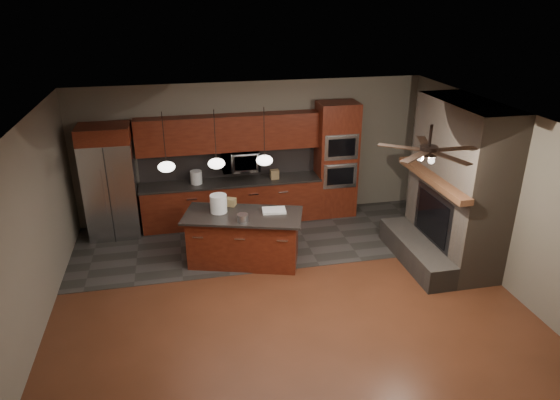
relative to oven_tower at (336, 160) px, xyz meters
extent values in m
plane|color=#5B2E1B|center=(-1.70, -2.69, -1.19)|extent=(7.00, 7.00, 0.00)
cube|color=white|center=(-1.70, -2.69, 1.61)|extent=(7.00, 6.00, 0.02)
cube|color=#6F6659|center=(-1.70, 0.31, 0.21)|extent=(7.00, 0.02, 2.80)
cube|color=#6F6659|center=(1.80, -2.69, 0.21)|extent=(0.02, 6.00, 2.80)
cube|color=#6F6659|center=(-5.20, -2.69, 0.21)|extent=(0.02, 6.00, 2.80)
cube|color=#353230|center=(-1.70, -0.89, -1.19)|extent=(7.00, 2.40, 0.01)
cube|color=brown|center=(1.40, -2.29, 0.21)|extent=(0.80, 2.00, 2.80)
cube|color=#403B34|center=(0.75, -2.29, -0.99)|extent=(0.50, 2.00, 0.40)
cube|color=#2D2D30|center=(1.02, -2.29, -0.37)|extent=(0.05, 1.20, 0.95)
cube|color=black|center=(1.00, -2.29, -0.37)|extent=(0.02, 1.00, 0.75)
cube|color=brown|center=(0.90, -2.29, 0.36)|extent=(0.22, 2.10, 0.10)
cube|color=maroon|center=(-2.18, 0.01, -0.76)|extent=(3.55, 0.60, 0.86)
cube|color=black|center=(-2.18, 0.01, -0.31)|extent=(3.59, 0.64, 0.04)
cube|color=black|center=(-2.18, 0.29, 0.01)|extent=(3.55, 0.03, 0.60)
cube|color=maroon|center=(-2.18, 0.13, 0.66)|extent=(3.55, 0.35, 0.70)
cube|color=maroon|center=(0.00, 0.01, 0.00)|extent=(0.80, 0.60, 2.38)
cube|color=silver|center=(0.00, -0.30, -0.24)|extent=(0.70, 0.03, 0.52)
cube|color=black|center=(0.00, -0.32, -0.24)|extent=(0.55, 0.02, 0.35)
cube|color=silver|center=(0.00, -0.30, 0.36)|extent=(0.70, 0.03, 0.52)
cube|color=black|center=(0.00, -0.32, 0.36)|extent=(0.55, 0.02, 0.35)
imported|color=silver|center=(-1.98, 0.06, 0.11)|extent=(0.73, 0.41, 0.50)
cube|color=silver|center=(-4.46, -0.07, -0.26)|extent=(0.94, 0.72, 1.87)
cube|color=#2D2D30|center=(-4.46, -0.44, -0.26)|extent=(0.02, 0.02, 1.85)
cube|color=silver|center=(-4.56, -0.45, -0.20)|extent=(0.03, 0.03, 0.94)
cube|color=silver|center=(-4.36, -0.45, -0.20)|extent=(0.03, 0.03, 0.94)
cube|color=maroon|center=(-4.46, -0.08, 0.83)|extent=(0.94, 0.72, 0.30)
cube|color=maroon|center=(-2.18, -1.68, -0.75)|extent=(1.98, 1.26, 0.88)
cube|color=black|center=(-2.18, -1.68, -0.29)|extent=(2.16, 1.44, 0.04)
cylinder|color=white|center=(-2.56, -1.49, -0.12)|extent=(0.29, 0.29, 0.31)
cylinder|color=#AFAFB4|center=(-2.22, -1.94, -0.21)|extent=(0.22, 0.22, 0.12)
cube|color=white|center=(-1.64, -1.67, -0.25)|extent=(0.42, 0.32, 0.04)
cube|color=#967D4D|center=(-2.35, -1.25, -0.21)|extent=(0.25, 0.22, 0.13)
cylinder|color=silver|center=(-2.86, 0.01, -0.16)|extent=(0.29, 0.29, 0.26)
cube|color=olive|center=(-1.30, -0.04, -0.20)|extent=(0.17, 0.14, 0.18)
cylinder|color=black|center=(-3.35, -1.99, 1.22)|extent=(0.01, 0.01, 0.78)
ellipsoid|color=white|center=(-3.35, -1.99, 0.77)|extent=(0.26, 0.26, 0.16)
cylinder|color=black|center=(-2.60, -1.99, 1.22)|extent=(0.01, 0.01, 0.78)
ellipsoid|color=white|center=(-2.60, -1.99, 0.77)|extent=(0.26, 0.26, 0.16)
cylinder|color=black|center=(-1.85, -1.99, 1.22)|extent=(0.01, 0.01, 0.78)
ellipsoid|color=white|center=(-1.85, -1.99, 0.77)|extent=(0.26, 0.26, 0.16)
cylinder|color=black|center=(0.10, -3.49, 1.46)|extent=(0.04, 0.04, 0.30)
cylinder|color=black|center=(0.10, -3.49, 1.26)|extent=(0.24, 0.24, 0.12)
cube|color=black|center=(0.48, -3.49, 1.26)|extent=(0.60, 0.12, 0.01)
cube|color=black|center=(0.22, -3.13, 1.26)|extent=(0.30, 0.61, 0.01)
cube|color=black|center=(-0.21, -3.27, 1.26)|extent=(0.56, 0.45, 0.01)
cube|color=black|center=(-0.21, -3.72, 1.26)|extent=(0.56, 0.45, 0.01)
cube|color=black|center=(0.22, -3.85, 1.26)|extent=(0.30, 0.61, 0.01)
camera|label=1|loc=(-3.16, -9.29, 3.23)|focal=32.00mm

